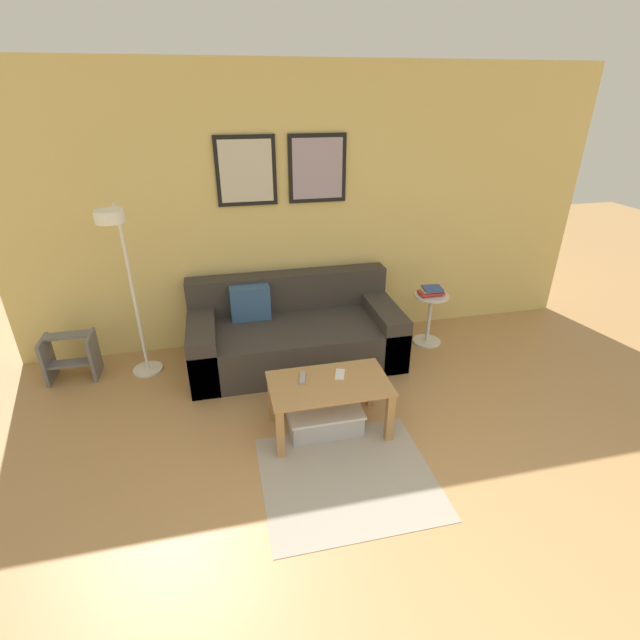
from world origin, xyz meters
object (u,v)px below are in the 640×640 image
book_stack (431,291)px  step_stool (71,356)px  couch (294,333)px  storage_bin (323,415)px  coffee_table (329,392)px  floor_lamp (123,267)px  remote_control (303,378)px  cell_phone (340,374)px  side_table (430,314)px

book_stack → step_stool: bearing=178.5°
couch → storage_bin: size_ratio=3.46×
couch → storage_bin: couch is taller
coffee_table → floor_lamp: 1.88m
couch → remote_control: (-0.11, -1.00, 0.16)m
coffee_table → floor_lamp: floor_lamp is taller
remote_control → cell_phone: remote_control is taller
side_table → remote_control: size_ratio=3.47×
remote_control → floor_lamp: bearing=159.1°
book_stack → cell_phone: 1.57m
floor_lamp → side_table: floor_lamp is taller
storage_bin → floor_lamp: bearing=146.4°
storage_bin → floor_lamp: size_ratio=0.36×
book_stack → step_stool: book_stack is taller
side_table → remote_control: (-1.47, -1.00, 0.11)m
book_stack → coffee_table: bearing=-139.5°
couch → book_stack: 1.39m
coffee_table → side_table: (1.29, 1.09, -0.02)m
couch → step_stool: bearing=176.9°
coffee_table → storage_bin: coffee_table is taller
coffee_table → storage_bin: 0.24m
storage_bin → cell_phone: cell_phone is taller
cell_phone → step_stool: 2.42m
step_stool → coffee_table: bearing=-30.1°
coffee_table → remote_control: size_ratio=5.81×
storage_bin → floor_lamp: (-1.39, 0.93, 0.98)m
step_stool → book_stack: bearing=-1.5°
storage_bin → cell_phone: (0.13, 0.04, 0.33)m
storage_bin → book_stack: (1.32, 1.05, 0.47)m
floor_lamp → coffee_table: bearing=-34.3°
floor_lamp → remote_control: floor_lamp is taller
coffee_table → step_stool: bearing=149.9°
coffee_table → remote_control: bearing=154.4°
book_stack → remote_control: book_stack is taller
step_stool → cell_phone: bearing=-27.2°
coffee_table → side_table: size_ratio=1.67×
coffee_table → step_stool: size_ratio=2.12×
couch → coffee_table: couch is taller
couch → remote_control: bearing=-96.1°
side_table → book_stack: (-0.01, 0.01, 0.25)m
side_table → cell_phone: bearing=-139.9°
floor_lamp → remote_control: size_ratio=10.27×
couch → side_table: (1.37, 0.01, 0.05)m
couch → remote_control: size_ratio=12.74×
remote_control → storage_bin: bearing=-0.2°
remote_control → cell_phone: 0.28m
couch → step_stool: (-1.97, 0.11, -0.04)m
couch → cell_phone: size_ratio=13.65×
storage_bin → book_stack: 1.75m
storage_bin → step_stool: size_ratio=1.34×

